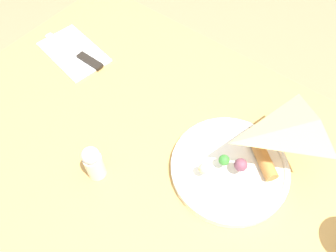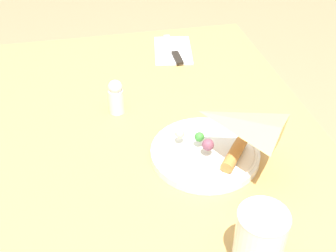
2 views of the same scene
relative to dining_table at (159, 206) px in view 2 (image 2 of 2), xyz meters
The scene contains 6 objects.
dining_table is the anchor object (origin of this frame).
plate_pizza 0.15m from the dining_table, 73.47° to the right, with size 0.22×0.22×0.05m.
milk_glass 0.29m from the dining_table, 155.50° to the right, with size 0.07×0.07×0.11m.
napkin_folded 0.51m from the dining_table, 15.70° to the right, with size 0.18×0.13×0.00m.
butter_knife 0.51m from the dining_table, 15.98° to the right, with size 0.19×0.02×0.01m.
salt_shaker 0.26m from the dining_table, 13.95° to the left, with size 0.03×0.03×0.08m.
Camera 2 is at (-0.58, 0.10, 1.26)m, focal length 45.00 mm.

